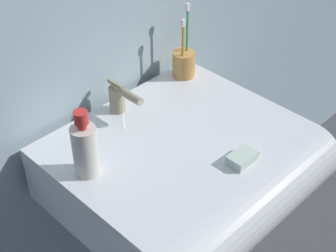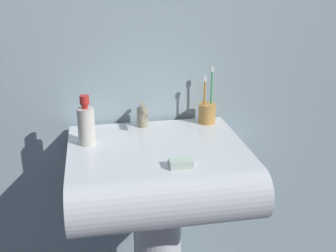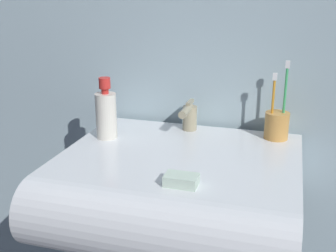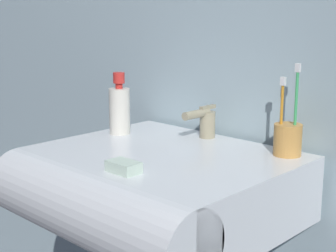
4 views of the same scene
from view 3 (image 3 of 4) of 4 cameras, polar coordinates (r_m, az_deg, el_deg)
wall_back at (r=1.29m, az=5.23°, el=14.37°), size 5.00×0.05×2.40m
sink_basin at (r=1.07m, az=0.93°, el=-8.87°), size 0.60×0.55×0.16m
faucet at (r=1.24m, az=2.85°, el=1.40°), size 0.04×0.12×0.09m
toothbrush_cup at (r=1.22m, az=14.52°, el=0.26°), size 0.07×0.07×0.22m
soap_bottle at (r=1.19m, az=-8.39°, el=1.68°), size 0.06×0.06×0.17m
bar_soap at (r=0.92m, az=1.81°, el=-7.34°), size 0.07×0.05×0.02m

